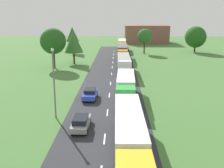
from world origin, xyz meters
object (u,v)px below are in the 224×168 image
object	(u,v)px
truck_second	(126,87)
car_third	(90,94)
truck_fifth	(122,45)
lamppost_second	(54,80)
tree_lime	(196,37)
tree_elm	(74,42)
truck_third	(124,63)
truck_fourth	(122,52)
distant_building	(146,34)
tree_maple	(145,36)
tree_ash	(53,41)
car_second	(81,122)
tree_birch	(72,34)
truck_lead	(130,135)

from	to	relation	value
truck_second	car_third	size ratio (longest dim) A/B	2.82
truck_second	truck_fifth	xyz separation A→B (m)	(0.17, 51.39, 0.04)
lamppost_second	tree_lime	size ratio (longest dim) A/B	1.04
truck_second	tree_elm	world-z (taller)	tree_elm
truck_third	car_third	bearing A→B (deg)	-106.58
truck_second	lamppost_second	world-z (taller)	lamppost_second
truck_fourth	tree_lime	xyz separation A→B (m)	(23.08, 15.26, 2.60)
tree_lime	distant_building	size ratio (longest dim) A/B	0.47
tree_maple	car_third	bearing A→B (deg)	-104.69
truck_fourth	tree_ash	bearing A→B (deg)	-145.88
car_second	tree_elm	size ratio (longest dim) A/B	0.57
car_third	tree_lime	size ratio (longest dim) A/B	0.52
car_second	tree_elm	xyz separation A→B (m)	(-6.81, 39.10, 4.52)
car_third	tree_ash	size ratio (longest dim) A/B	0.47
lamppost_second	tree_lime	distance (m)	64.86
tree_elm	tree_ash	size ratio (longest dim) A/B	0.88
truck_second	truck_fifth	world-z (taller)	truck_fifth
truck_second	distant_building	size ratio (longest dim) A/B	0.69
car_third	distant_building	bearing A→B (deg)	78.68
tree_elm	distant_building	world-z (taller)	tree_elm
truck_fifth	tree_birch	distance (m)	16.29
truck_third	lamppost_second	distance (m)	26.56
truck_lead	tree_birch	xyz separation A→B (m)	(-15.11, 63.44, 3.58)
truck_second	lamppost_second	bearing A→B (deg)	-140.78
truck_fourth	car_third	xyz separation A→B (m)	(-5.17, -33.97, -1.34)
truck_fourth	tree_lime	distance (m)	27.79
truck_second	tree_birch	xyz separation A→B (m)	(-15.19, 47.37, 3.67)
truck_fifth	tree_maple	world-z (taller)	tree_maple
car_second	tree_birch	xyz separation A→B (m)	(-10.10, 57.63, 4.90)
tree_birch	distant_building	xyz separation A→B (m)	(25.49, 30.24, -2.12)
distant_building	tree_elm	bearing A→B (deg)	-114.48
truck_lead	distant_building	distance (m)	94.26
car_third	tree_elm	bearing A→B (deg)	103.34
lamppost_second	tree_birch	xyz separation A→B (m)	(-6.63, 54.36, 1.04)
lamppost_second	truck_second	bearing A→B (deg)	39.22
truck_fourth	tree_lime	world-z (taller)	tree_lime
truck_lead	car_second	size ratio (longest dim) A/B	3.26
car_second	tree_maple	xyz separation A→B (m)	(11.96, 56.51, 4.46)
tree_lime	truck_lead	bearing A→B (deg)	-109.43
truck_second	tree_ash	world-z (taller)	tree_ash
truck_fourth	car_second	world-z (taller)	truck_fourth
tree_maple	tree_lime	size ratio (longest dim) A/B	0.93
truck_second	truck_third	distance (m)	18.00
truck_third	lamppost_second	world-z (taller)	lamppost_second
truck_lead	tree_ash	xyz separation A→B (m)	(-15.59, 39.81, 3.89)
lamppost_second	distant_building	world-z (taller)	lamppost_second
truck_third	car_third	size ratio (longest dim) A/B	2.96
tree_elm	tree_lime	world-z (taller)	tree_lime
truck_lead	truck_fourth	size ratio (longest dim) A/B	1.13
truck_fourth	car_second	bearing A→B (deg)	-96.53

